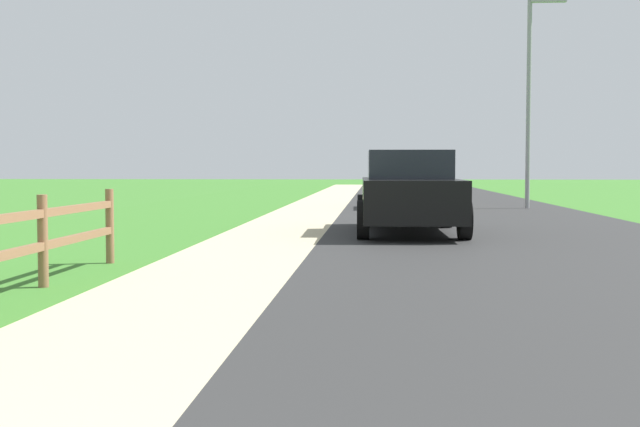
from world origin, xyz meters
TOP-DOWN VIEW (x-y plane):
  - ground_plane at (0.00, 25.00)m, footprint 120.00×120.00m
  - road_asphalt at (3.50, 27.00)m, footprint 7.00×66.00m
  - curb_concrete at (-3.00, 27.00)m, footprint 6.00×66.00m
  - grass_verge at (-4.50, 27.00)m, footprint 5.00×66.00m
  - parked_suv_black at (1.64, 16.46)m, footprint 2.10×4.98m
  - parked_car_beige at (2.25, 26.36)m, footprint 2.11×4.88m
  - street_lamp at (5.79, 26.35)m, footprint 1.17×0.20m

SIDE VIEW (x-z plane):
  - ground_plane at x=0.00m, z-range 0.00..0.00m
  - road_asphalt at x=3.50m, z-range 0.00..0.01m
  - curb_concrete at x=-3.00m, z-range 0.00..0.01m
  - grass_verge at x=-4.50m, z-range 0.00..0.01m
  - parked_car_beige at x=2.25m, z-range 0.02..1.56m
  - parked_suv_black at x=1.64m, z-range 0.00..1.61m
  - street_lamp at x=5.79m, z-range 0.60..7.17m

